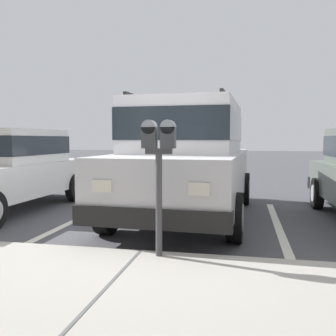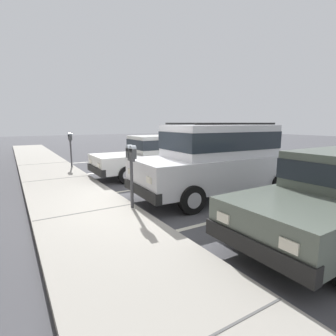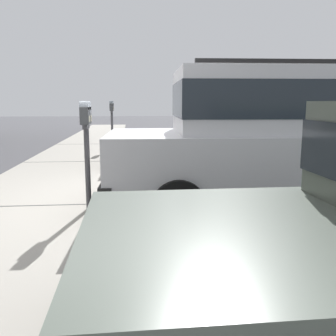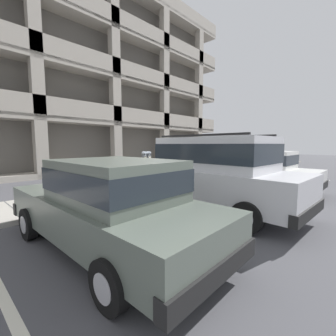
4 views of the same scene
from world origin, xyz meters
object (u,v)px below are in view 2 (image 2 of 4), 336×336
object	(u,v)px
dark_hatchback	(154,154)
parking_meter_near	(131,161)
silver_suv	(218,157)
parking_meter_far	(70,142)

from	to	relation	value
dark_hatchback	parking_meter_near	distance (m)	4.38
dark_hatchback	parking_meter_near	xyz separation A→B (m)	(-3.59, 2.49, 0.37)
silver_suv	parking_meter_near	bearing A→B (deg)	94.03
silver_suv	parking_meter_far	distance (m)	7.00
dark_hatchback	silver_suv	bearing A→B (deg)	-177.09
dark_hatchback	parking_meter_far	distance (m)	3.90
silver_suv	dark_hatchback	world-z (taller)	silver_suv
parking_meter_near	parking_meter_far	bearing A→B (deg)	0.14
dark_hatchback	parking_meter_far	world-z (taller)	parking_meter_far
silver_suv	parking_meter_far	size ratio (longest dim) A/B	3.29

